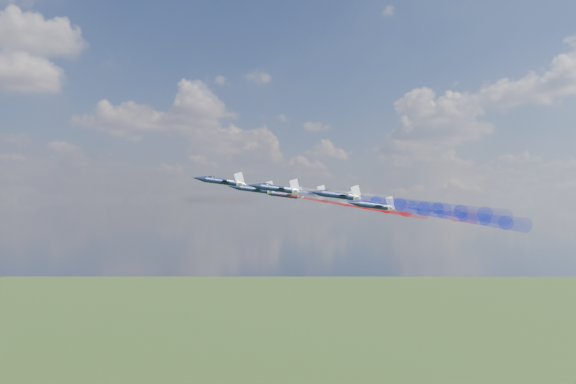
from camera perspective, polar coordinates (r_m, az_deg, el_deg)
jet_lead at (r=154.36m, az=-6.16°, el=0.98°), size 15.98×13.90×5.63m
trail_lead at (r=162.54m, az=2.99°, el=-0.21°), size 41.72×14.62×9.52m
jet_inner_left at (r=147.95m, az=-1.11°, el=0.32°), size 15.98×13.90×5.63m
trail_inner_left at (r=158.37m, az=8.06°, el=-0.87°), size 41.72×14.62×9.52m
jet_inner_right at (r=168.72m, az=-3.20°, el=0.25°), size 15.98×13.90×5.63m
trail_inner_right at (r=178.04m, az=5.04°, el=-0.81°), size 41.72×14.62×9.52m
jet_outer_left at (r=143.33m, az=4.51°, el=-0.30°), size 15.98×13.90×5.63m
trail_outer_left at (r=156.10m, az=13.46°, el=-1.46°), size 41.72×14.62×9.52m
jet_center_third at (r=162.95m, az=1.57°, el=-0.17°), size 15.98×13.90×5.63m
trail_center_third at (r=174.32m, az=9.75°, el=-1.22°), size 41.72×14.62×9.52m
jet_outer_right at (r=180.58m, az=-0.35°, el=-0.25°), size 15.98×13.90×5.63m
trail_outer_right at (r=190.99m, az=7.21°, el=-1.21°), size 41.72×14.62×9.52m
jet_rear_left at (r=157.21m, az=7.77°, el=-1.24°), size 15.98×13.90×5.63m
trail_rear_left at (r=171.12m, az=15.71°, el=-2.22°), size 41.72×14.62×9.52m
jet_rear_right at (r=177.87m, az=4.31°, el=-0.66°), size 15.98×13.90×5.63m
trail_rear_right at (r=190.23m, az=11.66°, el=-1.59°), size 41.72×14.62×9.52m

